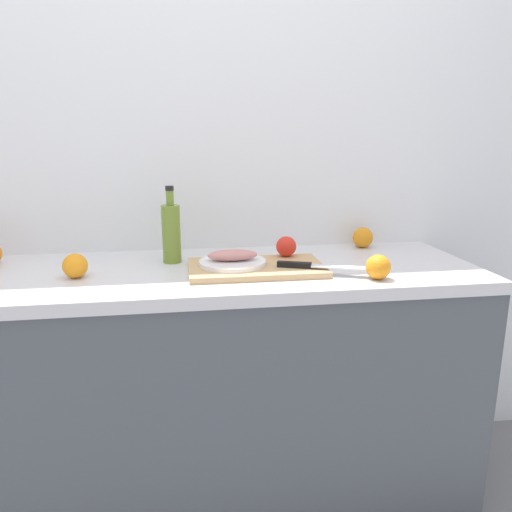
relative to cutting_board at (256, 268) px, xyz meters
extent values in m
plane|color=slate|center=(-0.24, 0.05, -0.91)|extent=(12.00, 12.00, 0.00)
cube|color=white|center=(-0.24, 0.38, 0.34)|extent=(3.20, 0.05, 2.50)
cube|color=#4C5159|center=(-0.24, 0.05, -0.48)|extent=(2.00, 0.58, 0.86)
cube|color=silver|center=(-0.24, 0.05, -0.03)|extent=(2.00, 0.60, 0.04)
cube|color=tan|center=(0.00, 0.00, 0.00)|extent=(0.44, 0.26, 0.02)
cylinder|color=white|center=(-0.08, 0.01, 0.02)|extent=(0.22, 0.22, 0.01)
ellipsoid|color=tan|center=(-0.08, 0.01, 0.04)|extent=(0.16, 0.07, 0.04)
cube|color=silver|center=(0.25, -0.10, 0.02)|extent=(0.18, 0.09, 0.00)
cube|color=black|center=(0.12, -0.05, 0.02)|extent=(0.11, 0.06, 0.02)
sphere|color=red|center=(0.12, 0.10, 0.05)|extent=(0.07, 0.07, 0.07)
cylinder|color=olive|center=(-0.27, 0.16, 0.09)|extent=(0.06, 0.06, 0.20)
cylinder|color=olive|center=(-0.27, 0.16, 0.22)|extent=(0.03, 0.03, 0.05)
cylinder|color=black|center=(-0.27, 0.16, 0.25)|extent=(0.03, 0.03, 0.02)
sphere|color=orange|center=(0.36, -0.15, 0.03)|extent=(0.08, 0.08, 0.08)
sphere|color=orange|center=(0.47, 0.28, 0.03)|extent=(0.08, 0.08, 0.08)
sphere|color=orange|center=(-0.57, 0.00, 0.03)|extent=(0.08, 0.08, 0.08)
camera|label=1|loc=(-0.23, -1.53, 0.42)|focal=34.20mm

